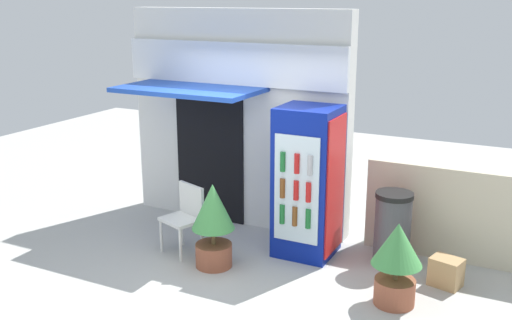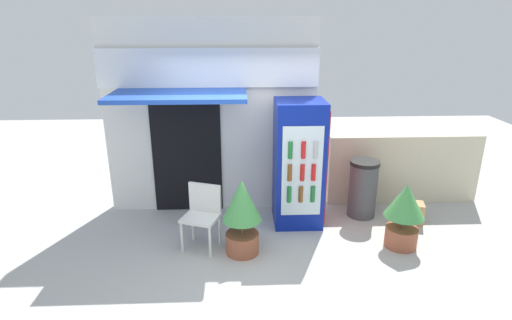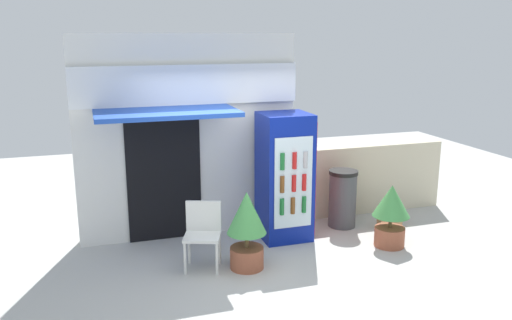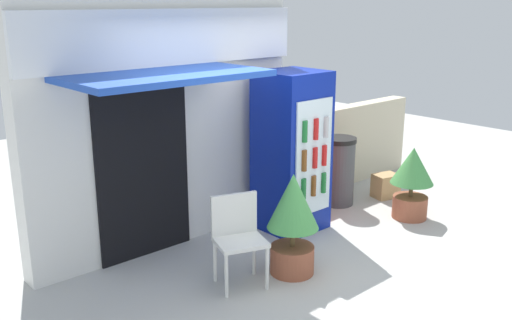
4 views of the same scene
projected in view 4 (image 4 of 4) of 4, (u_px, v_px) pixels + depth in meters
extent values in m
plane|color=#B2B2AD|center=(307.00, 277.00, 5.65)|extent=(16.00, 16.00, 0.00)
cube|color=silver|center=(165.00, 111.00, 6.12)|extent=(3.27, 0.27, 3.01)
cube|color=white|center=(171.00, 37.00, 5.78)|extent=(3.27, 0.08, 0.57)
cube|color=#1E47B2|center=(166.00, 76.00, 5.28)|extent=(1.88, 1.03, 0.06)
cube|color=black|center=(144.00, 169.00, 5.91)|extent=(1.08, 0.03, 1.93)
cube|color=navy|center=(291.00, 151.00, 6.66)|extent=(0.71, 0.68, 1.89)
cube|color=silver|center=(313.00, 157.00, 6.41)|extent=(0.57, 0.02, 1.32)
cube|color=red|center=(312.00, 146.00, 6.90)|extent=(0.02, 0.61, 1.70)
cylinder|color=#196B2D|center=(303.00, 189.00, 6.37)|extent=(0.06, 0.06, 0.24)
cylinder|color=brown|center=(313.00, 186.00, 6.48)|extent=(0.06, 0.06, 0.24)
cylinder|color=#196B2D|center=(323.00, 183.00, 6.59)|extent=(0.06, 0.06, 0.24)
cylinder|color=brown|center=(304.00, 161.00, 6.28)|extent=(0.06, 0.06, 0.24)
cylinder|color=red|center=(315.00, 158.00, 6.40)|extent=(0.06, 0.06, 0.24)
cylinder|color=red|center=(324.00, 155.00, 6.50)|extent=(0.06, 0.06, 0.24)
cylinder|color=#196B2D|center=(305.00, 131.00, 6.19)|extent=(0.06, 0.06, 0.24)
cylinder|color=red|center=(316.00, 129.00, 6.31)|extent=(0.06, 0.06, 0.24)
cylinder|color=#B2B2B7|center=(326.00, 127.00, 6.42)|extent=(0.06, 0.06, 0.24)
cylinder|color=silver|center=(226.00, 276.00, 5.21)|extent=(0.04, 0.04, 0.43)
cylinder|color=silver|center=(267.00, 268.00, 5.36)|extent=(0.04, 0.04, 0.43)
cylinder|color=silver|center=(215.00, 261.00, 5.51)|extent=(0.04, 0.04, 0.43)
cylinder|color=silver|center=(254.00, 254.00, 5.66)|extent=(0.04, 0.04, 0.43)
cube|color=silver|center=(240.00, 242.00, 5.37)|extent=(0.57, 0.52, 0.04)
cube|color=silver|center=(234.00, 214.00, 5.46)|extent=(0.45, 0.19, 0.41)
cylinder|color=#995138|center=(292.00, 259.00, 5.71)|extent=(0.44, 0.44, 0.29)
cylinder|color=brown|center=(292.00, 237.00, 5.64)|extent=(0.05, 0.05, 0.20)
cone|color=#47994C|center=(293.00, 201.00, 5.54)|extent=(0.52, 0.52, 0.55)
cylinder|color=#995138|center=(410.00, 207.00, 7.16)|extent=(0.43, 0.43, 0.28)
cylinder|color=brown|center=(411.00, 190.00, 7.10)|extent=(0.05, 0.05, 0.18)
cone|color=#47994C|center=(413.00, 166.00, 7.01)|extent=(0.53, 0.53, 0.46)
cylinder|color=#47474C|center=(338.00, 173.00, 7.58)|extent=(0.43, 0.43, 0.86)
cylinder|color=black|center=(339.00, 140.00, 7.46)|extent=(0.45, 0.45, 0.06)
cube|color=beige|center=(347.00, 145.00, 8.44)|extent=(2.55, 0.24, 1.17)
cube|color=tan|center=(386.00, 186.00, 7.90)|extent=(0.39, 0.33, 0.33)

